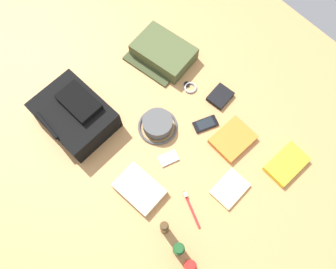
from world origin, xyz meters
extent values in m
cube|color=#BB844D|center=(0.00, 0.00, -0.01)|extent=(2.64, 2.02, 0.02)
cube|color=black|center=(0.34, 0.26, 0.06)|extent=(0.36, 0.29, 0.12)
cube|color=black|center=(0.34, 0.22, 0.13)|extent=(0.20, 0.13, 0.03)
cylinder|color=black|center=(0.34, 0.38, 0.13)|extent=(0.15, 0.02, 0.02)
cube|color=#47512D|center=(0.35, -0.28, 0.04)|extent=(0.32, 0.25, 0.08)
cube|color=#394124|center=(0.35, -0.17, 0.01)|extent=(0.28, 0.12, 0.01)
cylinder|color=#4D4D4D|center=(0.07, 0.00, 0.04)|extent=(0.14, 0.14, 0.06)
torus|color=#4D4D4D|center=(0.07, 0.00, 0.01)|extent=(0.18, 0.18, 0.01)
cylinder|color=red|center=(-0.46, 0.30, 0.07)|extent=(0.04, 0.04, 0.15)
cylinder|color=red|center=(-0.46, 0.30, 0.16)|extent=(0.03, 0.03, 0.01)
cylinder|color=#19471E|center=(-0.39, 0.29, 0.07)|extent=(0.04, 0.04, 0.13)
cylinder|color=#19471E|center=(-0.39, 0.29, 0.14)|extent=(0.03, 0.03, 0.01)
cylinder|color=#473319|center=(-0.30, 0.28, 0.07)|extent=(0.03, 0.03, 0.14)
cylinder|color=#473319|center=(-0.30, 0.28, 0.15)|extent=(0.03, 0.03, 0.01)
cube|color=yellow|center=(-0.44, -0.31, 0.01)|extent=(0.12, 0.19, 0.03)
cube|color=white|center=(-0.44, -0.31, 0.01)|extent=(0.11, 0.18, 0.02)
cube|color=orange|center=(-0.20, -0.21, 0.01)|extent=(0.15, 0.18, 0.03)
cube|color=white|center=(-0.20, -0.21, 0.01)|extent=(0.14, 0.18, 0.02)
cube|color=black|center=(-0.07, -0.17, 0.01)|extent=(0.09, 0.12, 0.01)
cube|color=black|center=(-0.07, -0.17, 0.01)|extent=(0.07, 0.09, 0.00)
cube|color=#B7B7BC|center=(-0.08, 0.07, 0.01)|extent=(0.07, 0.10, 0.01)
cylinder|color=silver|center=(-0.08, 0.05, 0.01)|extent=(0.03, 0.03, 0.00)
torus|color=#99999E|center=(0.12, -0.25, 0.01)|extent=(0.06, 0.06, 0.01)
cylinder|color=black|center=(0.15, -0.25, 0.01)|extent=(0.03, 0.03, 0.01)
cylinder|color=red|center=(-0.31, 0.14, 0.01)|extent=(0.16, 0.06, 0.01)
cube|color=white|center=(-0.25, 0.12, 0.02)|extent=(0.02, 0.02, 0.01)
cube|color=black|center=(-0.01, -0.33, 0.01)|extent=(0.11, 0.12, 0.02)
cube|color=beige|center=(-0.35, -0.04, 0.01)|extent=(0.12, 0.16, 0.02)
cube|color=#C6B289|center=(-0.10, 0.25, 0.02)|extent=(0.22, 0.16, 0.04)
camera|label=1|loc=(-0.40, 0.35, 1.39)|focal=34.67mm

